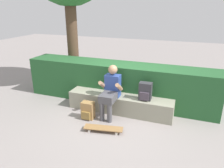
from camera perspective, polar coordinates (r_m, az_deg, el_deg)
The scene contains 7 objects.
ground_plane at distance 4.99m, azimuth 1.12°, elevation -8.73°, with size 24.00×24.00×0.00m, color gray.
bench_main at distance 5.11m, azimuth 2.08°, elevation -5.33°, with size 2.51×0.45×0.43m.
person_skater at distance 4.81m, azimuth -0.36°, elevation -1.61°, with size 0.49×0.62×1.18m.
skateboard_near_person at distance 4.42m, azimuth -2.34°, elevation -11.80°, with size 0.82×0.34×0.09m.
backpack_on_bench at distance 4.80m, azimuth 8.94°, elevation -2.02°, with size 0.28×0.23×0.40m.
backpack_on_ground at distance 4.86m, azimuth -6.51°, elevation -7.14°, with size 0.28×0.23×0.40m.
hedge_row at distance 5.58m, azimuth 1.64°, elevation 0.35°, with size 4.97×0.75×1.03m.
Camera 1 is at (1.42, -4.13, 2.43)m, focal length 33.99 mm.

